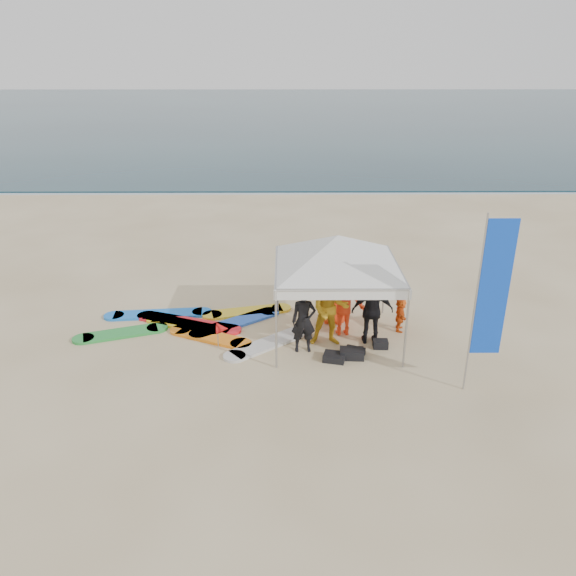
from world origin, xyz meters
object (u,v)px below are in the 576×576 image
(person_orange_a, at_px, (343,302))
(person_black_b, at_px, (372,311))
(marker_pennant, at_px, (222,329))
(person_seated, at_px, (400,314))
(feather_flag, at_px, (492,291))
(canopy_tent, at_px, (338,236))
(person_yellow, at_px, (330,308))
(person_orange_b, at_px, (334,292))
(surfboard_spread, at_px, (202,325))
(person_black_a, at_px, (304,321))

(person_orange_a, xyz_separation_m, person_black_b, (0.66, -0.49, -0.02))
(person_orange_a, height_order, person_black_b, person_orange_a)
(marker_pennant, bearing_deg, person_orange_a, 13.44)
(person_seated, bearing_deg, feather_flag, -147.53)
(canopy_tent, relative_size, feather_flag, 1.06)
(person_yellow, relative_size, marker_pennant, 3.01)
(person_yellow, height_order, person_orange_b, person_yellow)
(person_yellow, height_order, person_black_b, person_yellow)
(surfboard_spread, bearing_deg, person_orange_b, 3.63)
(person_black_b, height_order, person_seated, person_black_b)
(person_orange_b, bearing_deg, person_orange_a, 116.59)
(canopy_tent, height_order, marker_pennant, canopy_tent)
(person_seated, bearing_deg, person_black_b, 137.67)
(canopy_tent, relative_size, surfboard_spread, 0.71)
(person_yellow, height_order, surfboard_spread, person_yellow)
(person_orange_b, bearing_deg, person_yellow, 89.90)
(canopy_tent, distance_m, feather_flag, 3.73)
(person_black_a, bearing_deg, person_seated, 18.71)
(person_black_a, xyz_separation_m, person_yellow, (0.64, 0.33, 0.16))
(person_black_a, height_order, feather_flag, feather_flag)
(person_orange_b, xyz_separation_m, surfboard_spread, (-3.48, -0.22, -0.84))
(person_black_a, distance_m, person_seated, 2.76)
(person_yellow, relative_size, person_orange_a, 1.08)
(feather_flag, xyz_separation_m, surfboard_spread, (-6.31, 3.00, -2.26))
(person_black_a, bearing_deg, canopy_tent, 34.59)
(person_orange_a, bearing_deg, person_black_a, 36.31)
(person_black_a, relative_size, person_orange_a, 0.90)
(person_orange_b, relative_size, canopy_tent, 0.43)
(surfboard_spread, bearing_deg, person_yellow, -16.30)
(person_black_a, xyz_separation_m, surfboard_spread, (-2.63, 1.28, -0.76))
(person_orange_b, bearing_deg, person_black_a, 70.49)
(person_yellow, xyz_separation_m, person_black_b, (1.05, 0.08, -0.10))
(person_seated, bearing_deg, person_yellow, 121.11)
(person_black_a, bearing_deg, feather_flag, -28.98)
(person_black_b, bearing_deg, marker_pennant, 4.15)
(surfboard_spread, bearing_deg, person_black_b, -11.45)
(marker_pennant, relative_size, surfboard_spread, 0.11)
(canopy_tent, xyz_separation_m, marker_pennant, (-2.77, -0.47, -2.20))
(feather_flag, distance_m, marker_pennant, 6.21)
(person_orange_a, bearing_deg, person_orange_b, -78.08)
(person_seated, bearing_deg, person_black_a, 122.62)
(surfboard_spread, bearing_deg, person_orange_a, -6.01)
(person_orange_a, distance_m, canopy_tent, 1.84)
(canopy_tent, distance_m, surfboard_spread, 4.40)
(person_orange_a, bearing_deg, person_black_b, 138.62)
(person_orange_a, relative_size, person_orange_b, 1.01)
(person_orange_a, height_order, person_orange_b, person_orange_a)
(person_yellow, relative_size, feather_flag, 0.49)
(person_black_b, relative_size, marker_pennant, 2.71)
(marker_pennant, bearing_deg, person_orange_b, 25.18)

